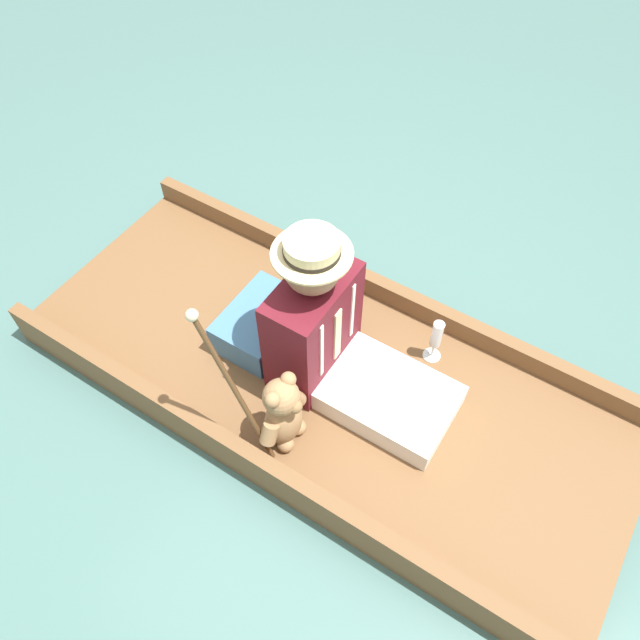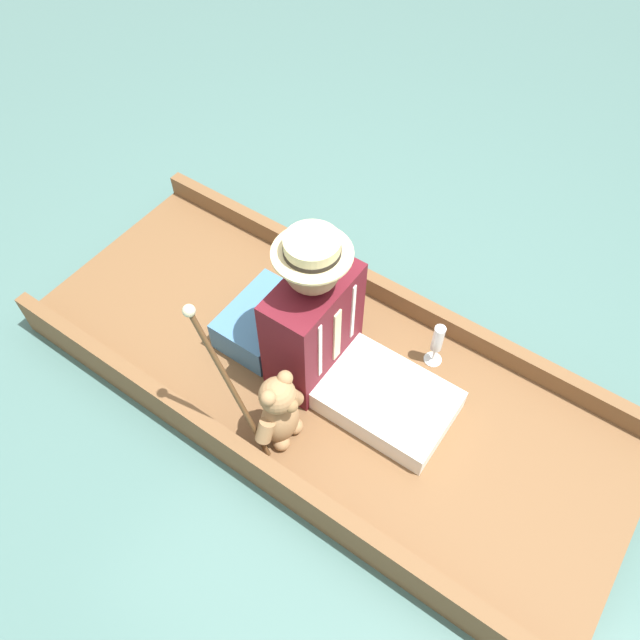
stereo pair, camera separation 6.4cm
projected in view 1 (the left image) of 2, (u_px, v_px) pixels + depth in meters
The scene contains 7 objects.
ground_plane at pixel (324, 386), 2.80m from camera, with size 16.00×16.00×0.00m, color #476B66.
punt_boat at pixel (324, 378), 2.75m from camera, with size 1.08×2.67×0.22m.
seat_cushion at pixel (261, 323), 2.77m from camera, with size 0.40×0.28×0.16m.
seated_person at pixel (333, 337), 2.48m from camera, with size 0.42×0.78×0.78m.
teddy_bear at pixel (283, 413), 2.38m from camera, with size 0.27×0.16×0.39m.
wine_glass at pixel (436, 337), 2.65m from camera, with size 0.08×0.08×0.23m.
walking_cane at pixel (228, 378), 2.17m from camera, with size 0.04×0.29×0.77m.
Camera 1 is at (1.23, 0.77, 2.42)m, focal length 35.00 mm.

